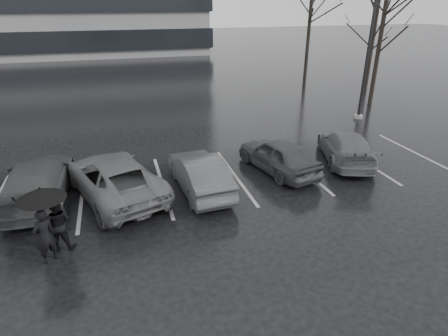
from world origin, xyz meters
TOP-DOWN VIEW (x-y plane):
  - ground at (0.00, 0.00)m, footprint 160.00×160.00m
  - car_main at (2.36, 2.51)m, footprint 2.42×4.16m
  - car_west_a at (-0.96, 1.78)m, footprint 1.68×4.08m
  - car_west_b at (-3.85, 2.17)m, footprint 3.79×5.46m
  - car_west_c at (-6.31, 2.68)m, footprint 1.99×4.78m
  - car_east at (5.49, 2.67)m, footprint 3.03×4.59m
  - pedestrian_left at (-5.60, -1.02)m, footprint 0.66×0.62m
  - pedestrian_right at (-5.35, -0.51)m, footprint 0.84×0.71m
  - umbrella at (-5.53, -0.77)m, footprint 1.19×1.19m
  - lamp_post at (9.68, 7.83)m, footprint 0.48×0.48m
  - stall_stripes at (-0.80, 2.50)m, footprint 19.72×5.00m
  - tree_east at (12.00, 10.00)m, footprint 0.26×0.26m
  - tree_ne at (14.50, 14.00)m, footprint 0.26×0.26m
  - tree_north at (11.00, 17.00)m, footprint 0.26×0.26m

SIDE VIEW (x-z plane):
  - ground at x=0.00m, z-range 0.00..0.00m
  - stall_stripes at x=-0.80m, z-range 0.00..0.00m
  - car_east at x=5.49m, z-range 0.00..1.24m
  - car_west_a at x=-0.96m, z-range 0.00..1.32m
  - car_main at x=2.36m, z-range 0.00..1.33m
  - car_west_c at x=-6.31m, z-range 0.00..1.38m
  - car_west_b at x=-3.85m, z-range 0.00..1.39m
  - pedestrian_left at x=-5.60m, z-range 0.00..1.52m
  - pedestrian_right at x=-5.35m, z-range 0.00..1.53m
  - umbrella at x=-5.53m, z-range 0.83..2.84m
  - tree_ne at x=14.50m, z-range 0.00..7.00m
  - tree_east at x=12.00m, z-range 0.00..8.00m
  - lamp_post at x=9.68m, z-range -0.37..8.37m
  - tree_north at x=11.00m, z-range 0.00..8.50m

